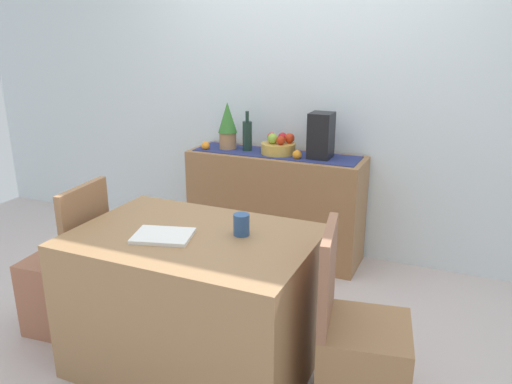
{
  "coord_description": "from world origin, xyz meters",
  "views": [
    {
      "loc": [
        1.18,
        -2.49,
        1.7
      ],
      "look_at": [
        -0.07,
        0.36,
        0.7
      ],
      "focal_mm": 35.02,
      "sensor_mm": 36.0,
      "label": 1
    }
  ],
  "objects_px": {
    "wine_bottle": "(247,136)",
    "chair_by_corner": "(360,360)",
    "dining_table": "(195,301)",
    "chair_near_window": "(69,286)",
    "open_book": "(163,236)",
    "coffee_cup": "(241,225)",
    "coffee_maker": "(321,136)",
    "fruit_bowl": "(278,148)",
    "potted_plant": "(228,125)",
    "sideboard_console": "(275,205)"
  },
  "relations": [
    {
      "from": "wine_bottle",
      "to": "open_book",
      "type": "bearing_deg",
      "value": -80.88
    },
    {
      "from": "dining_table",
      "to": "chair_near_window",
      "type": "relative_size",
      "value": 1.33
    },
    {
      "from": "wine_bottle",
      "to": "open_book",
      "type": "height_order",
      "value": "wine_bottle"
    },
    {
      "from": "sideboard_console",
      "to": "wine_bottle",
      "type": "distance_m",
      "value": 0.58
    },
    {
      "from": "sideboard_console",
      "to": "chair_near_window",
      "type": "xyz_separation_m",
      "value": [
        -0.74,
        -1.44,
        -0.14
      ]
    },
    {
      "from": "chair_near_window",
      "to": "potted_plant",
      "type": "bearing_deg",
      "value": 76.73
    },
    {
      "from": "wine_bottle",
      "to": "sideboard_console",
      "type": "bearing_deg",
      "value": -0.0
    },
    {
      "from": "fruit_bowl",
      "to": "open_book",
      "type": "xyz_separation_m",
      "value": [
        -0.01,
        -1.53,
        -0.12
      ]
    },
    {
      "from": "chair_near_window",
      "to": "coffee_cup",
      "type": "bearing_deg",
      "value": 4.92
    },
    {
      "from": "chair_by_corner",
      "to": "coffee_cup",
      "type": "bearing_deg",
      "value": 171.29
    },
    {
      "from": "fruit_bowl",
      "to": "open_book",
      "type": "height_order",
      "value": "fruit_bowl"
    },
    {
      "from": "fruit_bowl",
      "to": "potted_plant",
      "type": "distance_m",
      "value": 0.45
    },
    {
      "from": "coffee_cup",
      "to": "coffee_maker",
      "type": "bearing_deg",
      "value": 90.09
    },
    {
      "from": "chair_near_window",
      "to": "dining_table",
      "type": "bearing_deg",
      "value": -0.1
    },
    {
      "from": "chair_near_window",
      "to": "chair_by_corner",
      "type": "relative_size",
      "value": 1.0
    },
    {
      "from": "wine_bottle",
      "to": "chair_near_window",
      "type": "distance_m",
      "value": 1.67
    },
    {
      "from": "coffee_maker",
      "to": "potted_plant",
      "type": "xyz_separation_m",
      "value": [
        -0.75,
        -0.0,
        0.03
      ]
    },
    {
      "from": "potted_plant",
      "to": "coffee_cup",
      "type": "relative_size",
      "value": 3.39
    },
    {
      "from": "sideboard_console",
      "to": "dining_table",
      "type": "bearing_deg",
      "value": -85.07
    },
    {
      "from": "fruit_bowl",
      "to": "chair_by_corner",
      "type": "distance_m",
      "value": 1.84
    },
    {
      "from": "wine_bottle",
      "to": "coffee_cup",
      "type": "height_order",
      "value": "wine_bottle"
    },
    {
      "from": "coffee_maker",
      "to": "open_book",
      "type": "distance_m",
      "value": 1.58
    },
    {
      "from": "dining_table",
      "to": "chair_by_corner",
      "type": "relative_size",
      "value": 1.33
    },
    {
      "from": "coffee_cup",
      "to": "chair_near_window",
      "type": "xyz_separation_m",
      "value": [
        -1.09,
        -0.09,
        -0.53
      ]
    },
    {
      "from": "coffee_maker",
      "to": "chair_by_corner",
      "type": "relative_size",
      "value": 0.37
    },
    {
      "from": "coffee_maker",
      "to": "potted_plant",
      "type": "relative_size",
      "value": 0.91
    },
    {
      "from": "coffee_cup",
      "to": "sideboard_console",
      "type": "bearing_deg",
      "value": 104.53
    },
    {
      "from": "wine_bottle",
      "to": "chair_by_corner",
      "type": "bearing_deg",
      "value": -49.69
    },
    {
      "from": "coffee_maker",
      "to": "dining_table",
      "type": "xyz_separation_m",
      "value": [
        -0.22,
        -1.44,
        -0.62
      ]
    },
    {
      "from": "potted_plant",
      "to": "dining_table",
      "type": "distance_m",
      "value": 1.66
    },
    {
      "from": "sideboard_console",
      "to": "potted_plant",
      "type": "xyz_separation_m",
      "value": [
        -0.4,
        -0.0,
        0.6
      ]
    },
    {
      "from": "sideboard_console",
      "to": "potted_plant",
      "type": "height_order",
      "value": "potted_plant"
    },
    {
      "from": "open_book",
      "to": "coffee_cup",
      "type": "distance_m",
      "value": 0.39
    },
    {
      "from": "open_book",
      "to": "chair_near_window",
      "type": "xyz_separation_m",
      "value": [
        -0.75,
        0.09,
        -0.48
      ]
    },
    {
      "from": "open_book",
      "to": "potted_plant",
      "type": "bearing_deg",
      "value": 89.47
    },
    {
      "from": "coffee_maker",
      "to": "coffee_cup",
      "type": "xyz_separation_m",
      "value": [
        0.0,
        -1.34,
        -0.19
      ]
    },
    {
      "from": "sideboard_console",
      "to": "chair_near_window",
      "type": "distance_m",
      "value": 1.62
    },
    {
      "from": "coffee_maker",
      "to": "chair_by_corner",
      "type": "height_order",
      "value": "coffee_maker"
    },
    {
      "from": "open_book",
      "to": "coffee_cup",
      "type": "xyz_separation_m",
      "value": [
        0.34,
        0.18,
        0.05
      ]
    },
    {
      "from": "dining_table",
      "to": "chair_near_window",
      "type": "height_order",
      "value": "chair_near_window"
    },
    {
      "from": "fruit_bowl",
      "to": "dining_table",
      "type": "bearing_deg",
      "value": -85.85
    },
    {
      "from": "open_book",
      "to": "chair_near_window",
      "type": "relative_size",
      "value": 0.31
    },
    {
      "from": "sideboard_console",
      "to": "fruit_bowl",
      "type": "bearing_deg",
      "value": 0.0
    },
    {
      "from": "coffee_maker",
      "to": "dining_table",
      "type": "distance_m",
      "value": 1.58
    },
    {
      "from": "coffee_maker",
      "to": "potted_plant",
      "type": "bearing_deg",
      "value": -180.0
    },
    {
      "from": "fruit_bowl",
      "to": "open_book",
      "type": "bearing_deg",
      "value": -90.33
    },
    {
      "from": "coffee_maker",
      "to": "dining_table",
      "type": "bearing_deg",
      "value": -98.77
    },
    {
      "from": "dining_table",
      "to": "chair_near_window",
      "type": "bearing_deg",
      "value": 179.9
    },
    {
      "from": "sideboard_console",
      "to": "wine_bottle",
      "type": "height_order",
      "value": "wine_bottle"
    },
    {
      "from": "open_book",
      "to": "coffee_cup",
      "type": "height_order",
      "value": "coffee_cup"
    }
  ]
}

